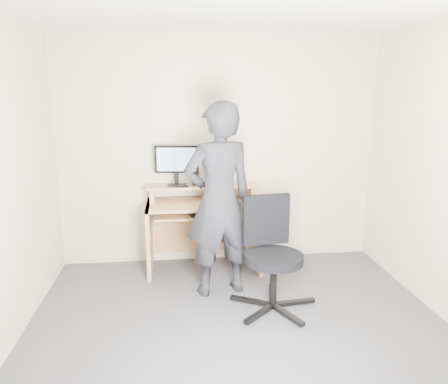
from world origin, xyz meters
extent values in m
plane|color=#4C4C50|center=(0.00, 0.00, 0.00)|extent=(3.50, 3.50, 0.00)
cube|color=#BFB497|center=(0.00, 1.75, 1.25)|extent=(3.50, 0.02, 2.50)
cube|color=tan|center=(-0.78, 1.45, 0.38)|extent=(0.04, 0.60, 0.75)
cube|color=tan|center=(0.38, 1.45, 0.38)|extent=(0.04, 0.60, 0.75)
cube|color=tan|center=(-0.20, 1.45, 0.73)|extent=(1.20, 0.60, 0.03)
cube|color=tan|center=(-0.20, 1.37, 0.64)|extent=(1.02, 0.38, 0.02)
cube|color=tan|center=(-0.74, 1.60, 0.82)|extent=(0.05, 0.28, 0.15)
cube|color=tan|center=(0.34, 1.60, 0.82)|extent=(0.05, 0.28, 0.15)
cube|color=tan|center=(-0.20, 1.60, 0.90)|extent=(1.20, 0.30, 0.02)
cube|color=tan|center=(-0.20, 1.74, 0.42)|extent=(1.20, 0.03, 0.65)
cube|color=black|center=(-0.48, 1.57, 0.92)|extent=(0.20, 0.13, 0.01)
cube|color=black|center=(-0.48, 1.59, 0.99)|extent=(0.05, 0.04, 0.13)
cube|color=black|center=(-0.48, 1.57, 1.20)|extent=(0.46, 0.08, 0.29)
cube|color=#8AB6F0|center=(-0.48, 1.55, 1.20)|extent=(0.41, 0.05, 0.25)
cube|color=black|center=(-0.27, 1.61, 1.01)|extent=(0.08, 0.13, 0.20)
cylinder|color=silver|center=(-0.04, 1.63, 1.01)|extent=(0.11, 0.11, 0.20)
cube|color=black|center=(0.01, 1.57, 0.92)|extent=(0.09, 0.14, 0.01)
cube|color=black|center=(-0.49, 1.51, 0.93)|extent=(0.05, 0.05, 0.03)
torus|color=silver|center=(-0.34, 1.66, 0.92)|extent=(0.19, 0.19, 0.06)
cube|color=black|center=(-0.13, 1.36, 0.67)|extent=(0.49, 0.29, 0.03)
ellipsoid|color=black|center=(0.08, 1.35, 0.77)|extent=(0.10, 0.07, 0.04)
cube|color=black|center=(0.55, 0.49, 0.04)|extent=(0.39, 0.10, 0.03)
cube|color=black|center=(0.38, 0.67, 0.04)|extent=(0.12, 0.39, 0.03)
cube|color=black|center=(0.16, 0.56, 0.04)|extent=(0.37, 0.23, 0.03)
cube|color=black|center=(0.19, 0.33, 0.04)|extent=(0.32, 0.30, 0.03)
cube|color=black|center=(0.43, 0.28, 0.04)|extent=(0.21, 0.37, 0.03)
cylinder|color=black|center=(0.34, 0.47, 0.26)|extent=(0.06, 0.06, 0.41)
cylinder|color=black|center=(0.34, 0.47, 0.48)|extent=(0.51, 0.51, 0.07)
cube|color=black|center=(0.31, 0.69, 0.77)|extent=(0.43, 0.12, 0.46)
imported|color=black|center=(-0.10, 0.87, 0.91)|extent=(0.76, 0.59, 1.82)
camera|label=1|loc=(-0.49, -3.02, 1.91)|focal=35.00mm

